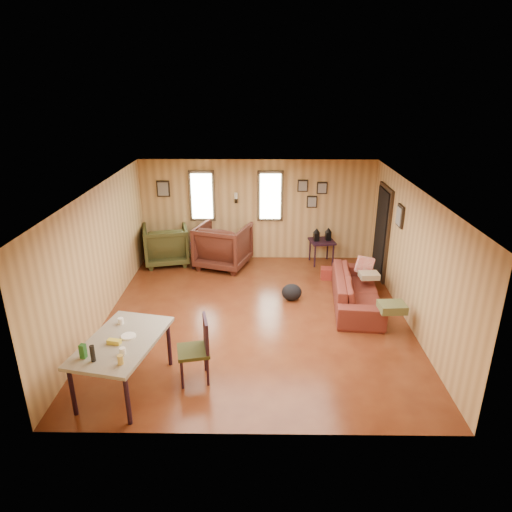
{
  "coord_description": "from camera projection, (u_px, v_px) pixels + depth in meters",
  "views": [
    {
      "loc": [
        0.1,
        -7.47,
        4.13
      ],
      "look_at": [
        0.0,
        0.4,
        1.05
      ],
      "focal_mm": 32.0,
      "sensor_mm": 36.0,
      "label": 1
    }
  ],
  "objects": [
    {
      "name": "dining_chair",
      "position": [
        198.0,
        346.0,
        6.52
      ],
      "size": [
        0.53,
        0.53,
        0.99
      ],
      "rotation": [
        0.0,
        0.0,
        0.22
      ],
      "color": "#373819",
      "rests_on": "ground"
    },
    {
      "name": "recliner_green",
      "position": [
        166.0,
        243.0,
        10.74
      ],
      "size": [
        1.19,
        1.14,
        1.03
      ],
      "primitive_type": "imported",
      "rotation": [
        0.0,
        0.0,
        -2.9
      ],
      "color": "#373819",
      "rests_on": "ground"
    },
    {
      "name": "sofa_pillows",
      "position": [
        378.0,
        287.0,
        8.46
      ],
      "size": [
        0.56,
        1.91,
        0.39
      ],
      "rotation": [
        0.0,
        0.0,
        0.07
      ],
      "color": "brown",
      "rests_on": "sofa"
    },
    {
      "name": "sofa",
      "position": [
        357.0,
        285.0,
        8.74
      ],
      "size": [
        0.84,
        2.21,
        0.85
      ],
      "primitive_type": "imported",
      "rotation": [
        0.0,
        0.0,
        1.47
      ],
      "color": "maroon",
      "rests_on": "ground"
    },
    {
      "name": "cooler",
      "position": [
        329.0,
        273.0,
        10.02
      ],
      "size": [
        0.36,
        0.27,
        0.25
      ],
      "rotation": [
        0.0,
        0.0,
        -0.08
      ],
      "color": "maroon",
      "rests_on": "ground"
    },
    {
      "name": "end_table",
      "position": [
        201.0,
        251.0,
        10.64
      ],
      "size": [
        0.57,
        0.54,
        0.64
      ],
      "rotation": [
        0.0,
        0.0,
        0.18
      ],
      "color": "black",
      "rests_on": "ground"
    },
    {
      "name": "dining_table",
      "position": [
        121.0,
        345.0,
        6.25
      ],
      "size": [
        1.21,
        1.69,
        1.0
      ],
      "rotation": [
        0.0,
        0.0,
        -0.21
      ],
      "color": "gray",
      "rests_on": "ground"
    },
    {
      "name": "backpack",
      "position": [
        292.0,
        292.0,
        9.02
      ],
      "size": [
        0.4,
        0.3,
        0.34
      ],
      "rotation": [
        0.0,
        0.0,
        -0.01
      ],
      "color": "black",
      "rests_on": "ground"
    },
    {
      "name": "recliner_brown",
      "position": [
        223.0,
        243.0,
        10.53
      ],
      "size": [
        1.36,
        1.32,
        1.13
      ],
      "primitive_type": "imported",
      "rotation": [
        0.0,
        0.0,
        2.82
      ],
      "color": "#461E15",
      "rests_on": "ground"
    },
    {
      "name": "side_table",
      "position": [
        322.0,
        239.0,
        10.7
      ],
      "size": [
        0.63,
        0.63,
        0.88
      ],
      "rotation": [
        0.0,
        0.0,
        0.17
      ],
      "color": "black",
      "rests_on": "ground"
    },
    {
      "name": "room",
      "position": [
        265.0,
        251.0,
        8.27
      ],
      "size": [
        5.54,
        6.04,
        2.44
      ],
      "color": "brown",
      "rests_on": "ground"
    }
  ]
}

